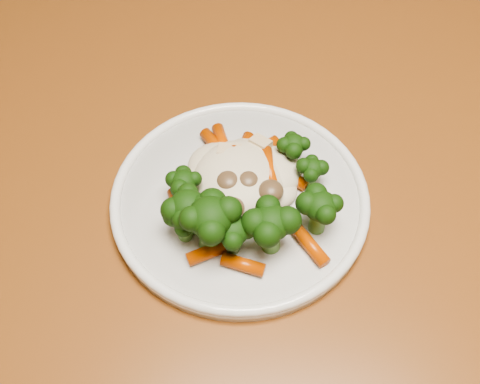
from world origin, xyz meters
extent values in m
plane|color=brown|center=(0.00, 0.00, 0.00)|extent=(3.00, 3.00, 0.00)
cube|color=brown|center=(-0.16, -0.14, 0.73)|extent=(1.24, 0.90, 0.04)
cube|color=brown|center=(0.32, 0.25, 0.35)|extent=(0.07, 0.07, 0.71)
cylinder|color=silver|center=(-0.04, -0.18, 0.76)|extent=(0.24, 0.24, 0.01)
ellipsoid|color=beige|center=(-0.04, -0.16, 0.78)|extent=(0.10, 0.09, 0.04)
ellipsoid|color=black|center=(-0.08, -0.22, 0.79)|extent=(0.05, 0.05, 0.05)
ellipsoid|color=black|center=(-0.06, -0.23, 0.79)|extent=(0.06, 0.06, 0.06)
ellipsoid|color=black|center=(-0.01, -0.23, 0.79)|extent=(0.05, 0.05, 0.05)
ellipsoid|color=black|center=(0.03, -0.21, 0.78)|extent=(0.05, 0.05, 0.04)
ellipsoid|color=black|center=(0.03, -0.16, 0.78)|extent=(0.03, 0.03, 0.03)
ellipsoid|color=black|center=(0.01, -0.14, 0.78)|extent=(0.04, 0.04, 0.03)
ellipsoid|color=black|center=(-0.09, -0.18, 0.78)|extent=(0.04, 0.04, 0.03)
ellipsoid|color=black|center=(-0.09, -0.22, 0.78)|extent=(0.04, 0.04, 0.04)
ellipsoid|color=black|center=(-0.05, -0.24, 0.78)|extent=(0.05, 0.05, 0.04)
cylinder|color=#C84904|center=(-0.06, -0.13, 0.77)|extent=(0.04, 0.05, 0.01)
cylinder|color=#C84904|center=(-0.02, -0.13, 0.77)|extent=(0.04, 0.03, 0.01)
cylinder|color=#C84904|center=(0.00, -0.16, 0.77)|extent=(0.05, 0.04, 0.01)
cylinder|color=#C84904|center=(-0.10, -0.20, 0.77)|extent=(0.02, 0.04, 0.01)
cylinder|color=#C84904|center=(-0.07, -0.24, 0.77)|extent=(0.04, 0.03, 0.01)
cylinder|color=#C84904|center=(-0.04, -0.25, 0.77)|extent=(0.04, 0.02, 0.01)
cylinder|color=#C84904|center=(0.02, -0.23, 0.77)|extent=(0.03, 0.04, 0.01)
cylinder|color=#C84904|center=(-0.01, -0.16, 0.78)|extent=(0.02, 0.05, 0.01)
cylinder|color=#C84904|center=(-0.05, -0.16, 0.78)|extent=(0.01, 0.04, 0.01)
cylinder|color=#C84904|center=(-0.06, -0.12, 0.77)|extent=(0.02, 0.05, 0.01)
cylinder|color=#C84904|center=(-0.04, -0.13, 0.77)|extent=(0.02, 0.04, 0.01)
ellipsoid|color=brown|center=(-0.03, -0.18, 0.78)|extent=(0.02, 0.02, 0.02)
ellipsoid|color=brown|center=(-0.01, -0.19, 0.78)|extent=(0.02, 0.02, 0.02)
ellipsoid|color=brown|center=(-0.05, -0.18, 0.78)|extent=(0.02, 0.02, 0.02)
ellipsoid|color=brown|center=(-0.05, -0.21, 0.78)|extent=(0.02, 0.02, 0.01)
cube|color=beige|center=(-0.05, -0.14, 0.78)|extent=(0.02, 0.02, 0.01)
cube|color=beige|center=(-0.02, -0.13, 0.78)|extent=(0.02, 0.02, 0.01)
camera|label=1|loc=(-0.03, -0.51, 1.22)|focal=45.00mm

